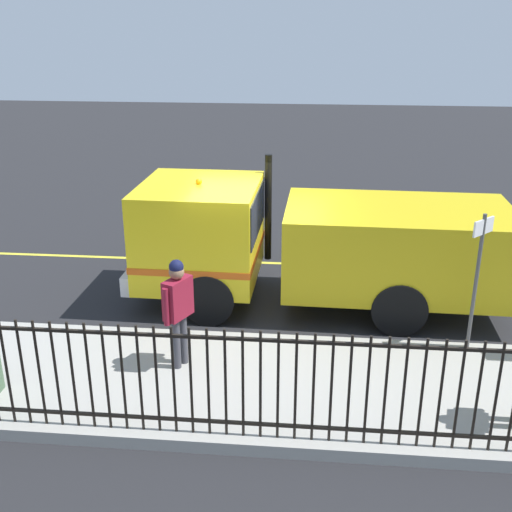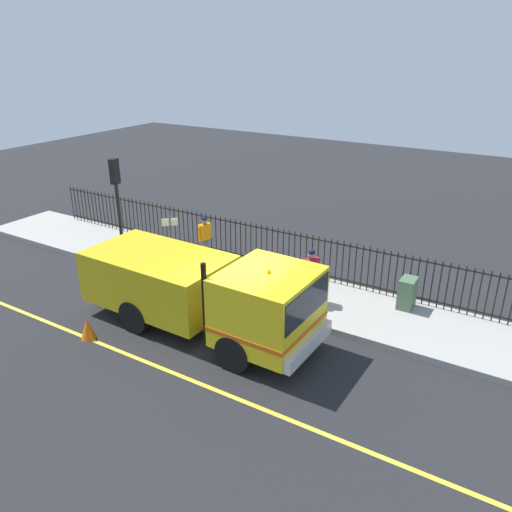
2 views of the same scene
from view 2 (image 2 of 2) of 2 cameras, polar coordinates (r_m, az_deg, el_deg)
The scene contains 11 objects.
ground_plane at distance 13.99m, azimuth -2.13°, elevation -9.14°, with size 59.34×59.34×0.00m, color #232326.
sidewalk_slab at distance 16.15m, azimuth 3.60°, elevation -4.12°, with size 2.93×26.97×0.18m, color #A3A099.
lane_marking at distance 12.54m, azimuth -7.78°, elevation -13.59°, with size 0.12×24.27×0.01m, color yellow.
work_truck at distance 13.58m, azimuth -5.32°, elevation -3.93°, with size 2.51×6.99×2.65m.
worker_standing at distance 15.00m, azimuth 6.22°, elevation -1.57°, with size 0.58×0.41×1.72m.
pedestrian_distant at distance 18.10m, azimuth -5.82°, elevation 2.60°, with size 0.59×0.30×1.61m.
iron_fence at distance 16.83m, azimuth 5.69°, elevation 0.14°, with size 0.04×22.96×1.50m.
traffic_light_near at distance 17.84m, azimuth -15.52°, elevation 7.21°, with size 0.32×0.25×3.73m.
utility_cabinet at distance 15.50m, azimuth 16.74°, elevation -4.04°, with size 0.62×0.43×0.93m, color #4C6B4C.
traffic_cone at distance 14.51m, azimuth -18.52°, elevation -7.81°, with size 0.42×0.42×0.59m, color orange.
street_sign at distance 16.37m, azimuth -9.58°, elevation 1.70°, with size 0.38×0.37×2.24m.
Camera 2 is at (-9.85, -6.59, 7.42)m, focal length 35.32 mm.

